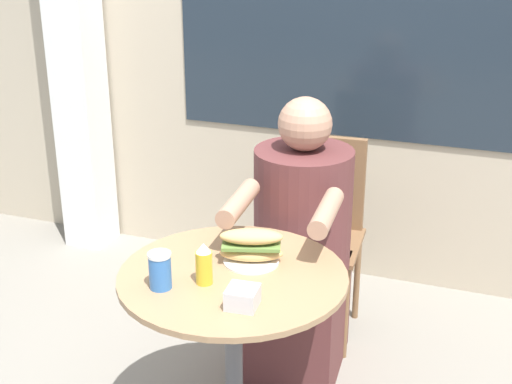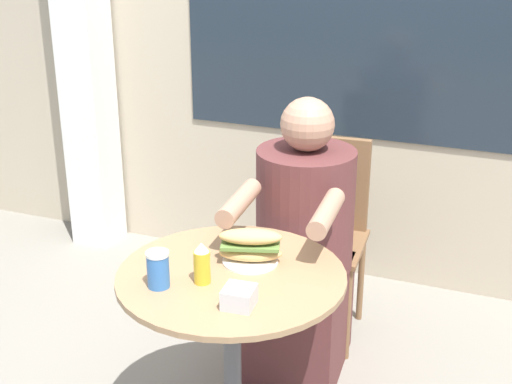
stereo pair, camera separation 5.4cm
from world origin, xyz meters
name	(u,v)px [view 1 (the left image)]	position (x,y,z in m)	size (l,w,h in m)	color
lattice_pillar	(74,30)	(-1.41, 1.31, 1.20)	(0.22, 0.22, 2.40)	silver
cafe_table	(233,323)	(0.00, 0.00, 0.52)	(0.74, 0.74, 0.70)	#997551
diner_chair	(321,218)	(0.04, 0.92, 0.52)	(0.41, 0.41, 0.87)	brown
seated_diner	(299,260)	(0.05, 0.57, 0.48)	(0.42, 0.71, 1.14)	brown
sandwich_on_plate	(251,247)	(0.03, 0.09, 0.76)	(0.22, 0.18, 0.12)	white
drink_cup	(160,270)	(-0.17, -0.16, 0.76)	(0.07, 0.07, 0.12)	#336BB7
napkin_box	(242,297)	(0.10, -0.18, 0.73)	(0.10, 0.10, 0.06)	silver
condiment_bottle	(204,264)	(-0.06, -0.09, 0.77)	(0.05, 0.05, 0.14)	gold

